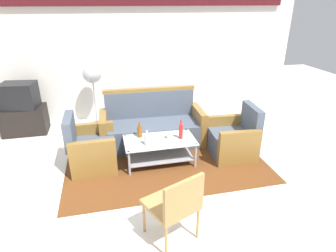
{
  "coord_description": "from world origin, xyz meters",
  "views": [
    {
      "loc": [
        -1.0,
        -3.0,
        2.39
      ],
      "look_at": [
        -0.12,
        0.8,
        0.65
      ],
      "focal_mm": 30.14,
      "sensor_mm": 36.0,
      "label": 1
    }
  ],
  "objects_px": {
    "bottle_brown": "(140,131)",
    "armchair_left": "(91,150)",
    "couch": "(152,127)",
    "bottle_clear": "(147,139)",
    "pedestal_fan": "(92,78)",
    "cup": "(169,135)",
    "bottle_red": "(181,131)",
    "coffee_table": "(160,148)",
    "armchair_right": "(234,140)",
    "television": "(20,96)",
    "tv_stand": "(25,120)",
    "wicker_chair": "(176,203)"
  },
  "relations": [
    {
      "from": "couch",
      "to": "pedestal_fan",
      "type": "distance_m",
      "value": 1.61
    },
    {
      "from": "bottle_red",
      "to": "television",
      "type": "bearing_deg",
      "value": 146.97
    },
    {
      "from": "television",
      "to": "wicker_chair",
      "type": "bearing_deg",
      "value": 131.27
    },
    {
      "from": "bottle_brown",
      "to": "bottle_red",
      "type": "relative_size",
      "value": 0.78
    },
    {
      "from": "tv_stand",
      "to": "television",
      "type": "distance_m",
      "value": 0.5
    },
    {
      "from": "bottle_red",
      "to": "tv_stand",
      "type": "xyz_separation_m",
      "value": [
        -2.67,
        1.73,
        -0.27
      ]
    },
    {
      "from": "bottle_brown",
      "to": "bottle_red",
      "type": "height_order",
      "value": "bottle_red"
    },
    {
      "from": "bottle_brown",
      "to": "bottle_red",
      "type": "distance_m",
      "value": 0.65
    },
    {
      "from": "bottle_red",
      "to": "pedestal_fan",
      "type": "distance_m",
      "value": 2.26
    },
    {
      "from": "armchair_right",
      "to": "pedestal_fan",
      "type": "bearing_deg",
      "value": 55.41
    },
    {
      "from": "armchair_left",
      "to": "wicker_chair",
      "type": "bearing_deg",
      "value": 27.02
    },
    {
      "from": "bottle_brown",
      "to": "bottle_clear",
      "type": "distance_m",
      "value": 0.29
    },
    {
      "from": "bottle_clear",
      "to": "television",
      "type": "distance_m",
      "value": 2.81
    },
    {
      "from": "armchair_left",
      "to": "coffee_table",
      "type": "height_order",
      "value": "armchair_left"
    },
    {
      "from": "tv_stand",
      "to": "couch",
      "type": "bearing_deg",
      "value": -23.55
    },
    {
      "from": "coffee_table",
      "to": "armchair_left",
      "type": "bearing_deg",
      "value": 172.4
    },
    {
      "from": "couch",
      "to": "armchair_right",
      "type": "relative_size",
      "value": 2.15
    },
    {
      "from": "bottle_brown",
      "to": "armchair_left",
      "type": "bearing_deg",
      "value": -177.26
    },
    {
      "from": "bottle_clear",
      "to": "cup",
      "type": "distance_m",
      "value": 0.39
    },
    {
      "from": "armchair_left",
      "to": "armchair_right",
      "type": "xyz_separation_m",
      "value": [
        2.29,
        -0.17,
        0.0
      ]
    },
    {
      "from": "cup",
      "to": "tv_stand",
      "type": "xyz_separation_m",
      "value": [
        -2.49,
        1.7,
        -0.2
      ]
    },
    {
      "from": "coffee_table",
      "to": "cup",
      "type": "height_order",
      "value": "cup"
    },
    {
      "from": "tv_stand",
      "to": "television",
      "type": "xyz_separation_m",
      "value": [
        0.0,
        0.0,
        0.5
      ]
    },
    {
      "from": "television",
      "to": "coffee_table",
      "type": "bearing_deg",
      "value": 151.72
    },
    {
      "from": "armchair_left",
      "to": "bottle_red",
      "type": "relative_size",
      "value": 2.67
    },
    {
      "from": "pedestal_fan",
      "to": "wicker_chair",
      "type": "xyz_separation_m",
      "value": [
        0.82,
        -3.37,
        -0.52
      ]
    },
    {
      "from": "couch",
      "to": "coffee_table",
      "type": "bearing_deg",
      "value": 91.82
    },
    {
      "from": "coffee_table",
      "to": "wicker_chair",
      "type": "xyz_separation_m",
      "value": [
        -0.16,
        -1.61,
        0.22
      ]
    },
    {
      "from": "armchair_right",
      "to": "coffee_table",
      "type": "bearing_deg",
      "value": 92.92
    },
    {
      "from": "bottle_red",
      "to": "coffee_table",
      "type": "bearing_deg",
      "value": 176.65
    },
    {
      "from": "armchair_left",
      "to": "bottle_brown",
      "type": "xyz_separation_m",
      "value": [
        0.77,
        0.04,
        0.22
      ]
    },
    {
      "from": "couch",
      "to": "television",
      "type": "distance_m",
      "value": 2.59
    },
    {
      "from": "couch",
      "to": "armchair_right",
      "type": "xyz_separation_m",
      "value": [
        1.24,
        -0.72,
        -0.03
      ]
    },
    {
      "from": "bottle_brown",
      "to": "television",
      "type": "distance_m",
      "value": 2.57
    },
    {
      "from": "coffee_table",
      "to": "bottle_clear",
      "type": "bearing_deg",
      "value": -153.01
    },
    {
      "from": "armchair_right",
      "to": "bottle_brown",
      "type": "xyz_separation_m",
      "value": [
        -1.52,
        0.21,
        0.22
      ]
    },
    {
      "from": "couch",
      "to": "bottle_clear",
      "type": "distance_m",
      "value": 0.85
    },
    {
      "from": "couch",
      "to": "television",
      "type": "relative_size",
      "value": 2.78
    },
    {
      "from": "armchair_right",
      "to": "bottle_brown",
      "type": "bearing_deg",
      "value": 86.59
    },
    {
      "from": "tv_stand",
      "to": "wicker_chair",
      "type": "xyz_separation_m",
      "value": [
        2.18,
        -3.32,
        0.23
      ]
    },
    {
      "from": "bottle_brown",
      "to": "pedestal_fan",
      "type": "bearing_deg",
      "value": 113.64
    },
    {
      "from": "armchair_right",
      "to": "coffee_table",
      "type": "xyz_separation_m",
      "value": [
        -1.24,
        0.03,
        -0.02
      ]
    },
    {
      "from": "couch",
      "to": "cup",
      "type": "height_order",
      "value": "couch"
    },
    {
      "from": "coffee_table",
      "to": "wicker_chair",
      "type": "distance_m",
      "value": 1.63
    },
    {
      "from": "television",
      "to": "pedestal_fan",
      "type": "distance_m",
      "value": 1.38
    },
    {
      "from": "bottle_red",
      "to": "cup",
      "type": "height_order",
      "value": "bottle_red"
    },
    {
      "from": "television",
      "to": "pedestal_fan",
      "type": "relative_size",
      "value": 0.52
    },
    {
      "from": "coffee_table",
      "to": "bottle_clear",
      "type": "distance_m",
      "value": 0.33
    },
    {
      "from": "coffee_table",
      "to": "bottle_brown",
      "type": "xyz_separation_m",
      "value": [
        -0.28,
        0.18,
        0.23
      ]
    },
    {
      "from": "bottle_brown",
      "to": "wicker_chair",
      "type": "height_order",
      "value": "wicker_chair"
    }
  ]
}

